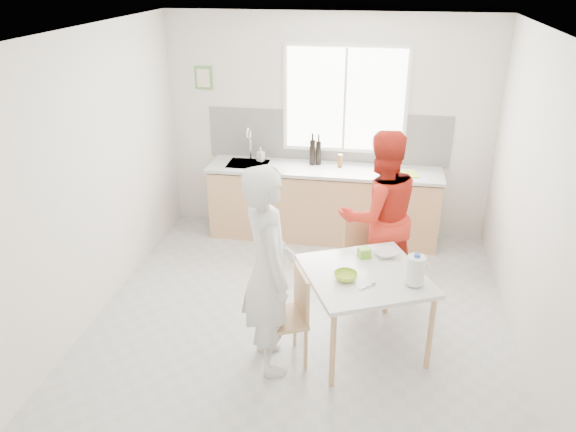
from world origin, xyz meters
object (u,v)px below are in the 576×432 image
at_px(person_red, 379,216).
at_px(person_white, 268,271).
at_px(wine_bottle_a, 312,152).
at_px(bowl_green, 346,276).
at_px(bowl_white, 386,253).
at_px(chair_far, 365,253).
at_px(milk_jug, 416,270).
at_px(chair_left, 289,313).
at_px(wine_bottle_b, 318,153).
at_px(dining_table, 365,281).

bearing_deg(person_red, person_white, 31.63).
distance_m(person_red, wine_bottle_a, 1.60).
xyz_separation_m(person_white, bowl_green, (0.62, 0.23, -0.12)).
bearing_deg(wine_bottle_a, person_white, -90.30).
height_order(person_red, bowl_white, person_red).
bearing_deg(chair_far, bowl_white, -95.05).
xyz_separation_m(bowl_green, milk_jug, (0.57, 0.01, 0.11)).
height_order(chair_left, bowl_green, chair_left).
height_order(milk_jug, wine_bottle_b, wine_bottle_b).
xyz_separation_m(chair_left, wine_bottle_a, (-0.14, 2.57, 0.61)).
relative_size(person_white, milk_jug, 6.79).
relative_size(bowl_green, wine_bottle_b, 0.66).
bearing_deg(person_red, milk_jug, 81.94).
height_order(bowl_green, wine_bottle_b, wine_bottle_b).
relative_size(bowl_white, milk_jug, 0.77).
bearing_deg(dining_table, chair_left, -155.26).
relative_size(bowl_green, wine_bottle_a, 0.62).
bearing_deg(wine_bottle_b, wine_bottle_a, -162.26).
bearing_deg(dining_table, wine_bottle_b, 106.66).
distance_m(chair_far, wine_bottle_b, 1.68).
bearing_deg(dining_table, wine_bottle_a, 108.49).
height_order(chair_left, wine_bottle_b, wine_bottle_b).
bearing_deg(wine_bottle_a, chair_far, -62.09).
bearing_deg(person_white, bowl_white, -77.80).
bearing_deg(dining_table, bowl_green, -141.22).
bearing_deg(milk_jug, chair_far, 88.63).
relative_size(bowl_white, wine_bottle_b, 0.69).
bearing_deg(bowl_white, person_white, -143.05).
bearing_deg(milk_jug, bowl_white, 92.56).
height_order(dining_table, chair_far, chair_far).
relative_size(person_red, milk_jug, 6.57).
bearing_deg(bowl_green, wine_bottle_a, 104.03).
bearing_deg(wine_bottle_a, person_red, -57.37).
relative_size(milk_jug, wine_bottle_b, 0.90).
distance_m(person_white, bowl_green, 0.67).
xyz_separation_m(person_red, bowl_white, (0.08, -0.60, -0.10)).
relative_size(person_red, wine_bottle_a, 5.53).
bearing_deg(bowl_green, wine_bottle_b, 102.27).
bearing_deg(chair_left, wine_bottle_a, 158.40).
xyz_separation_m(person_red, bowl_green, (-0.25, -1.08, -0.09)).
bearing_deg(person_red, bowl_green, 52.08).
height_order(wine_bottle_a, wine_bottle_b, wine_bottle_a).
height_order(person_red, wine_bottle_a, person_red).
distance_m(chair_far, bowl_green, 1.07).
height_order(bowl_green, wine_bottle_a, wine_bottle_a).
xyz_separation_m(dining_table, person_white, (-0.78, -0.36, 0.23)).
relative_size(person_red, bowl_green, 8.88).
distance_m(dining_table, bowl_green, 0.23).
bearing_deg(person_white, milk_jug, -103.43).
height_order(bowl_white, milk_jug, milk_jug).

